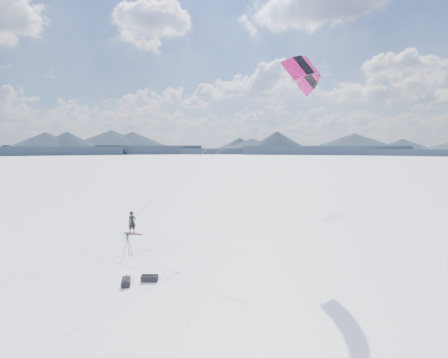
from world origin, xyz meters
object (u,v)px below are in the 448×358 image
Objects in this scene: snowkiter at (132,233)px; gear_bag_b at (126,282)px; tripod at (128,242)px; snowboard at (133,234)px; gear_bag_a at (150,278)px.

snowkiter is 9.45m from gear_bag_b.
snowkiter is 1.18× the size of tripod.
gear_bag_a reaches higher than snowboard.
gear_bag_b reaches higher than snowboard.
gear_bag_b is at bearing -54.15° from tripod.
snowkiter is at bearing 138.87° from snowboard.
gear_bag_b is (6.64, -6.71, 0.15)m from snowkiter.
snowboard is 5.21m from tripod.
gear_bag_a is at bearing 100.88° from gear_bag_b.
gear_bag_a is at bearing -107.95° from snowkiter.
snowkiter is 1.95× the size of gear_bag_a.
tripod is 4.16m from gear_bag_b.
tripod reaches higher than gear_bag_a.
gear_bag_a is (3.56, -1.97, -0.74)m from tripod.
gear_bag_b reaches higher than gear_bag_a.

